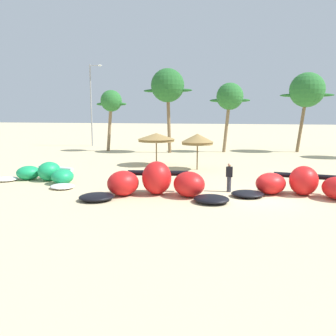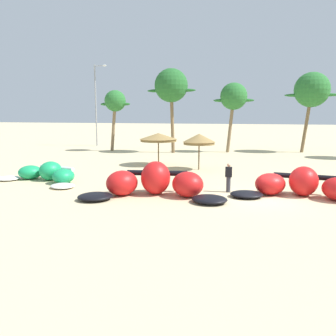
% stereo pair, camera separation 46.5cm
% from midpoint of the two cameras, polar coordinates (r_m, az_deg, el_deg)
% --- Properties ---
extents(ground_plane, '(260.00, 260.00, 0.00)m').
position_cam_midpoint_polar(ground_plane, '(18.74, 14.50, -4.56)').
color(ground_plane, beige).
extents(kite_far_left, '(6.60, 3.94, 1.23)m').
position_cam_midpoint_polar(kite_far_left, '(23.40, -20.20, -0.98)').
color(kite_far_left, white).
rests_on(kite_far_left, ground).
extents(kite_left, '(7.82, 4.16, 1.78)m').
position_cam_midpoint_polar(kite_left, '(18.12, -2.75, -2.53)').
color(kite_left, black).
rests_on(kite_left, ground).
extents(kite_left_of_center, '(7.43, 3.89, 1.56)m').
position_cam_midpoint_polar(kite_left_of_center, '(19.24, 20.86, -2.70)').
color(kite_left_of_center, black).
rests_on(kite_left_of_center, ground).
extents(beach_umbrella_near_van, '(3.15, 3.15, 2.71)m').
position_cam_midpoint_polar(beach_umbrella_near_van, '(28.74, -2.41, 5.10)').
color(beach_umbrella_near_van, brown).
rests_on(beach_umbrella_near_van, ground).
extents(beach_umbrella_middle, '(2.50, 2.50, 2.79)m').
position_cam_midpoint_polar(beach_umbrella_middle, '(26.52, 4.40, 4.80)').
color(beach_umbrella_middle, brown).
rests_on(beach_umbrella_middle, ground).
extents(person_near_kites, '(0.36, 0.24, 1.62)m').
position_cam_midpoint_polar(person_near_kites, '(19.28, 9.41, -1.53)').
color(person_near_kites, '#383842').
rests_on(person_near_kites, ground).
extents(palm_leftmost, '(3.64, 2.43, 6.96)m').
position_cam_midpoint_polar(palm_leftmost, '(40.38, -9.72, 10.69)').
color(palm_leftmost, '#7F6647').
rests_on(palm_leftmost, ground).
extents(palm_left, '(5.44, 3.63, 9.15)m').
position_cam_midpoint_polar(palm_left, '(38.36, -0.42, 13.39)').
color(palm_left, brown).
rests_on(palm_left, ground).
extents(palm_left_of_gap, '(4.45, 2.96, 7.68)m').
position_cam_midpoint_polar(palm_left_of_gap, '(39.32, 9.84, 11.46)').
color(palm_left_of_gap, '#7F6647').
rests_on(palm_left_of_gap, ground).
extents(palm_center_left, '(5.70, 3.80, 8.79)m').
position_cam_midpoint_polar(palm_center_left, '(41.64, 21.71, 11.83)').
color(palm_center_left, brown).
rests_on(palm_center_left, ground).
extents(lamppost_west, '(1.77, 0.24, 10.63)m').
position_cam_midpoint_polar(lamppost_west, '(47.41, -12.76, 10.65)').
color(lamppost_west, gray).
rests_on(lamppost_west, ground).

